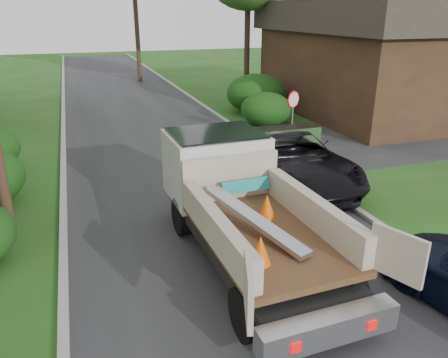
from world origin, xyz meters
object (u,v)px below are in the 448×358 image
Objects in this scene: house_right at (377,56)px; black_pickup at (288,158)px; stop_sign at (293,107)px; flatbed_truck at (233,191)px.

black_pickup is (-9.82, -8.62, -2.26)m from house_right.
stop_sign is 0.19× the size of house_right.
house_right reaches higher than stop_sign.
black_pickup is at bearing -119.19° from stop_sign.
stop_sign is at bearing 61.04° from black_pickup.
stop_sign is 9.37m from house_right.
house_right is 17.73m from flatbed_truck.
stop_sign is 4.24m from black_pickup.
stop_sign is at bearing -147.34° from house_right.
flatbed_truck is (-5.20, -6.93, -0.37)m from stop_sign.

